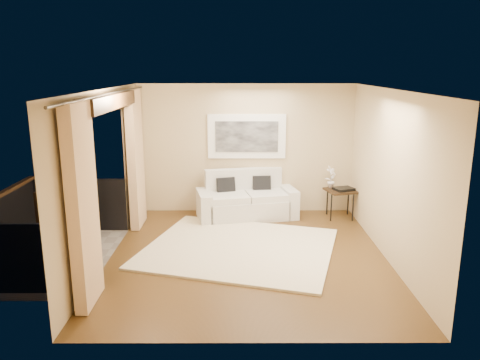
{
  "coord_description": "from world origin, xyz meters",
  "views": [
    {
      "loc": [
        -0.14,
        -7.19,
        3.04
      ],
      "look_at": [
        -0.12,
        0.98,
        1.05
      ],
      "focal_mm": 35.0,
      "sensor_mm": 36.0,
      "label": 1
    }
  ],
  "objects_px": {
    "side_table": "(340,192)",
    "balcony_chair_near": "(46,220)",
    "ice_bucket": "(62,202)",
    "orchid": "(331,177)",
    "sofa": "(246,201)",
    "balcony_chair_far": "(78,211)",
    "bistro_table": "(72,214)"
  },
  "relations": [
    {
      "from": "bistro_table",
      "to": "balcony_chair_near",
      "type": "xyz_separation_m",
      "value": [
        -0.38,
        -0.13,
        -0.06
      ]
    },
    {
      "from": "bistro_table",
      "to": "balcony_chair_far",
      "type": "height_order",
      "value": "balcony_chair_far"
    },
    {
      "from": "orchid",
      "to": "balcony_chair_near",
      "type": "distance_m",
      "value": 5.45
    },
    {
      "from": "sofa",
      "to": "balcony_chair_near",
      "type": "xyz_separation_m",
      "value": [
        -3.26,
        -2.1,
        0.28
      ]
    },
    {
      "from": "side_table",
      "to": "bistro_table",
      "type": "bearing_deg",
      "value": -158.66
    },
    {
      "from": "balcony_chair_far",
      "to": "balcony_chair_near",
      "type": "bearing_deg",
      "value": 80.17
    },
    {
      "from": "sofa",
      "to": "balcony_chair_far",
      "type": "height_order",
      "value": "balcony_chair_far"
    },
    {
      "from": "side_table",
      "to": "ice_bucket",
      "type": "distance_m",
      "value": 5.32
    },
    {
      "from": "sofa",
      "to": "orchid",
      "type": "relative_size",
      "value": 4.66
    },
    {
      "from": "balcony_chair_near",
      "to": "balcony_chair_far",
      "type": "bearing_deg",
      "value": 72.89
    },
    {
      "from": "balcony_chair_far",
      "to": "balcony_chair_near",
      "type": "distance_m",
      "value": 0.69
    },
    {
      "from": "sofa",
      "to": "bistro_table",
      "type": "relative_size",
      "value": 2.57
    },
    {
      "from": "balcony_chair_far",
      "to": "orchid",
      "type": "bearing_deg",
      "value": -146.27
    },
    {
      "from": "side_table",
      "to": "orchid",
      "type": "xyz_separation_m",
      "value": [
        -0.18,
        0.15,
        0.29
      ]
    },
    {
      "from": "orchid",
      "to": "sofa",
      "type": "bearing_deg",
      "value": -178.18
    },
    {
      "from": "sofa",
      "to": "bistro_table",
      "type": "distance_m",
      "value": 3.51
    },
    {
      "from": "ice_bucket",
      "to": "balcony_chair_near",
      "type": "bearing_deg",
      "value": -136.33
    },
    {
      "from": "side_table",
      "to": "ice_bucket",
      "type": "xyz_separation_m",
      "value": [
        -4.99,
        -1.82,
        0.33
      ]
    },
    {
      "from": "balcony_chair_far",
      "to": "balcony_chair_near",
      "type": "xyz_separation_m",
      "value": [
        -0.3,
        -0.62,
        0.03
      ]
    },
    {
      "from": "balcony_chair_far",
      "to": "ice_bucket",
      "type": "bearing_deg",
      "value": 93.09
    },
    {
      "from": "side_table",
      "to": "ice_bucket",
      "type": "relative_size",
      "value": 3.37
    },
    {
      "from": "balcony_chair_near",
      "to": "ice_bucket",
      "type": "relative_size",
      "value": 5.29
    },
    {
      "from": "sofa",
      "to": "balcony_chair_far",
      "type": "relative_size",
      "value": 2.1
    },
    {
      "from": "orchid",
      "to": "ice_bucket",
      "type": "bearing_deg",
      "value": -157.8
    },
    {
      "from": "side_table",
      "to": "balcony_chair_near",
      "type": "height_order",
      "value": "balcony_chair_near"
    },
    {
      "from": "orchid",
      "to": "balcony_chair_far",
      "type": "relative_size",
      "value": 0.45
    },
    {
      "from": "side_table",
      "to": "bistro_table",
      "type": "distance_m",
      "value": 5.16
    },
    {
      "from": "ice_bucket",
      "to": "balcony_chair_far",
      "type": "bearing_deg",
      "value": 77.4
    },
    {
      "from": "bistro_table",
      "to": "side_table",
      "type": "bearing_deg",
      "value": 21.34
    },
    {
      "from": "orchid",
      "to": "bistro_table",
      "type": "distance_m",
      "value": 5.05
    },
    {
      "from": "balcony_chair_near",
      "to": "bistro_table",
      "type": "bearing_deg",
      "value": 27.01
    },
    {
      "from": "side_table",
      "to": "balcony_chair_far",
      "type": "xyz_separation_m",
      "value": [
        -4.89,
        -1.39,
        0.05
      ]
    }
  ]
}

